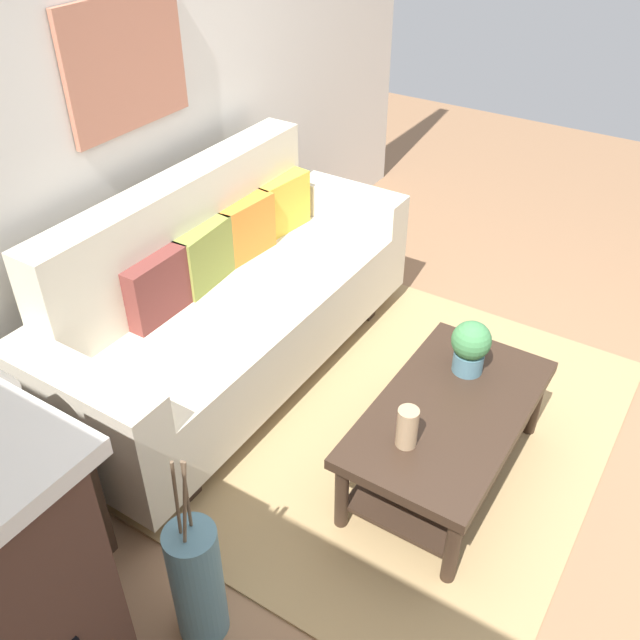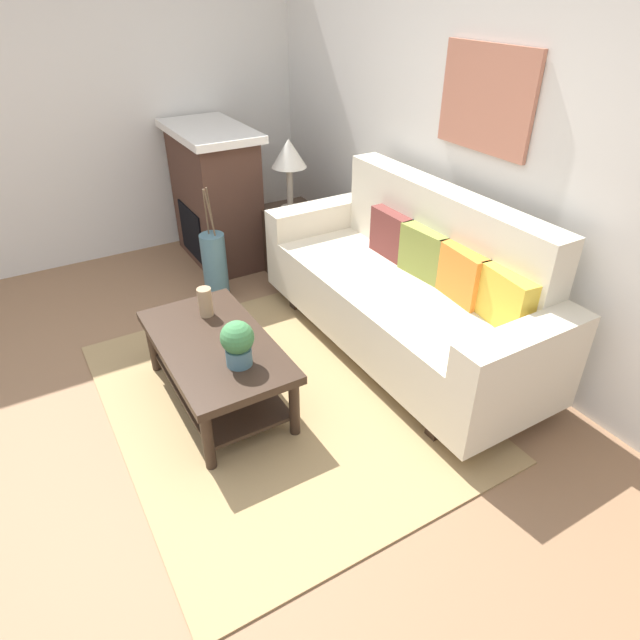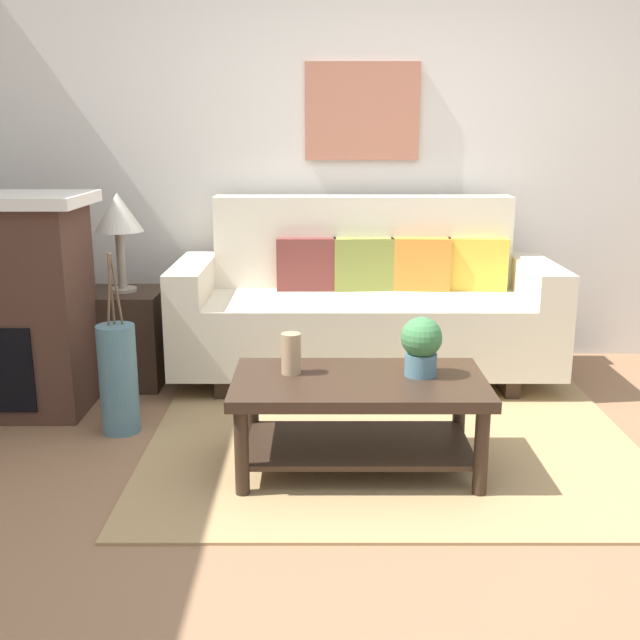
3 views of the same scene
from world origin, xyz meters
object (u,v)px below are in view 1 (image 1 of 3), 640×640
throw_pillow_olive (204,256)px  side_table (24,518)px  potted_plant_tabletop (471,346)px  floor_vase (197,583)px  throw_pillow_maroon (156,288)px  throw_pillow_mustard (282,204)px  tabletop_vase (407,427)px  coffee_table (448,426)px  couch (227,304)px  throw_pillow_orange (245,229)px  framed_painting (126,64)px

throw_pillow_olive → side_table: bearing=-170.6°
potted_plant_tabletop → floor_vase: potted_plant_tabletop is taller
throw_pillow_maroon → throw_pillow_mustard: bearing=0.0°
tabletop_vase → floor_vase: 0.98m
floor_vase → throw_pillow_maroon: bearing=47.1°
throw_pillow_mustard → potted_plant_tabletop: 1.49m
coffee_table → tabletop_vase: size_ratio=6.03×
couch → potted_plant_tabletop: bearing=-82.1°
throw_pillow_orange → floor_vase: (-1.61, -0.99, -0.40)m
throw_pillow_olive → floor_vase: (-1.26, -0.99, -0.40)m
throw_pillow_olive → potted_plant_tabletop: bearing=-82.8°
throw_pillow_orange → throw_pillow_mustard: bearing=0.0°
potted_plant_tabletop → tabletop_vase: bearing=177.3°
throw_pillow_mustard → side_table: size_ratio=0.64×
throw_pillow_orange → throw_pillow_mustard: size_ratio=1.00×
tabletop_vase → couch: bearing=72.5°
throw_pillow_maroon → throw_pillow_orange: (0.69, 0.00, 0.00)m
throw_pillow_olive → tabletop_vase: 1.43m
coffee_table → tabletop_vase: bearing=167.1°
throw_pillow_olive → framed_painting: framed_painting is taller
throw_pillow_orange → floor_vase: 1.93m
floor_vase → side_table: bearing=101.2°
throw_pillow_mustard → tabletop_vase: 1.75m
throw_pillow_orange → coffee_table: size_ratio=0.33×
potted_plant_tabletop → floor_vase: size_ratio=0.48×
tabletop_vase → potted_plant_tabletop: bearing=-2.7°
throw_pillow_olive → throw_pillow_mustard: size_ratio=1.00×
couch → side_table: size_ratio=3.98×
potted_plant_tabletop → couch: bearing=97.9°
coffee_table → tabletop_vase: (-0.30, 0.07, 0.21)m
throw_pillow_maroon → potted_plant_tabletop: throw_pillow_maroon is taller
throw_pillow_maroon → throw_pillow_olive: size_ratio=1.00×
throw_pillow_mustard → floor_vase: (-1.96, -0.99, -0.40)m
throw_pillow_olive → potted_plant_tabletop: 1.41m
throw_pillow_orange → framed_painting: 1.03m
throw_pillow_olive → throw_pillow_mustard: bearing=0.0°
throw_pillow_olive → couch: bearing=-90.0°
side_table → framed_painting: framed_painting is taller
throw_pillow_mustard → coffee_table: bearing=-118.8°
coffee_table → framed_painting: bearing=86.9°
tabletop_vase → floor_vase: size_ratio=0.33×
floor_vase → tabletop_vase: bearing=-23.4°
side_table → tabletop_vase: bearing=-47.9°
potted_plant_tabletop → side_table: (-1.59, 1.16, -0.29)m
coffee_table → side_table: (-1.32, 1.20, -0.03)m
throw_pillow_orange → tabletop_vase: 1.56m
tabletop_vase → framed_painting: framed_painting is taller
throw_pillow_orange → potted_plant_tabletop: (-0.17, -1.39, -0.11)m
tabletop_vase → side_table: size_ratio=0.33×
coffee_table → framed_painting: framed_painting is taller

